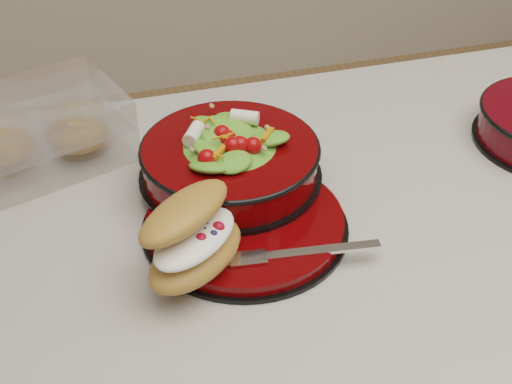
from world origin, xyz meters
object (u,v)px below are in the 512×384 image
object	(u,v)px
croissant	(194,237)
fork	(300,253)
salad_bowl	(230,154)
dinner_plate	(246,223)
pastry_box	(38,132)

from	to	relation	value
croissant	fork	distance (m)	0.13
salad_bowl	dinner_plate	bearing A→B (deg)	-91.96
pastry_box	salad_bowl	bearing A→B (deg)	-49.19
salad_bowl	pastry_box	distance (m)	0.28
croissant	fork	world-z (taller)	croissant
dinner_plate	croissant	world-z (taller)	croissant
salad_bowl	croissant	xyz separation A→B (m)	(-0.08, -0.15, 0.00)
salad_bowl	croissant	world-z (taller)	salad_bowl
dinner_plate	pastry_box	xyz separation A→B (m)	(-0.23, 0.23, 0.03)
pastry_box	dinner_plate	bearing A→B (deg)	-62.45
salad_bowl	fork	world-z (taller)	salad_bowl
pastry_box	croissant	bearing A→B (deg)	-79.76
dinner_plate	salad_bowl	distance (m)	0.10
croissant	dinner_plate	bearing A→B (deg)	-0.93
salad_bowl	croissant	bearing A→B (deg)	-118.05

